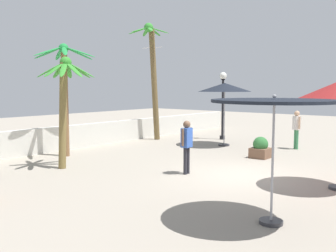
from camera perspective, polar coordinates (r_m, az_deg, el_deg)
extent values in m
plane|color=#9E9384|center=(12.66, 10.77, -7.19)|extent=(56.00, 56.00, 0.00)
cube|color=silver|center=(18.23, -13.83, -1.57)|extent=(25.20, 0.30, 1.08)
cylinder|color=#333338|center=(18.83, 8.22, -2.77)|extent=(0.54, 0.54, 0.08)
cylinder|color=#A5A5AD|center=(18.69, 8.28, 1.12)|extent=(0.05, 0.05, 2.64)
cone|color=black|center=(18.63, 8.35, 5.66)|extent=(2.52, 2.52, 0.41)
sphere|color=#99999E|center=(18.63, 8.36, 6.31)|extent=(0.08, 0.08, 0.08)
cylinder|color=#333338|center=(8.51, 14.91, -13.48)|extent=(0.49, 0.49, 0.08)
cylinder|color=#A5A5AD|center=(8.19, 15.13, -5.26)|extent=(0.05, 0.05, 2.56)
cylinder|color=black|center=(8.05, 15.37, 3.57)|extent=(2.53, 2.53, 0.06)
sphere|color=#99999E|center=(8.05, 15.39, 4.23)|extent=(0.08, 0.08, 0.08)
cylinder|color=olive|center=(13.82, -15.21, 1.46)|extent=(0.43, 0.25, 3.66)
sphere|color=#348B2C|center=(13.91, -14.83, 9.02)|extent=(0.41, 0.41, 0.41)
ellipsoid|color=#348B2C|center=(14.16, -12.94, 7.96)|extent=(0.95, 0.31, 0.57)
ellipsoid|color=#348B2C|center=(14.41, -14.45, 7.88)|extent=(0.81, 0.80, 0.57)
ellipsoid|color=#348B2C|center=(14.36, -15.74, 7.85)|extent=(0.35, 0.95, 0.57)
ellipsoid|color=#348B2C|center=(13.95, -16.95, 7.89)|extent=(0.83, 0.77, 0.57)
ellipsoid|color=#348B2C|center=(13.53, -16.36, 7.98)|extent=(0.95, 0.34, 0.57)
ellipsoid|color=#348B2C|center=(13.38, -15.16, 8.04)|extent=(0.81, 0.80, 0.57)
ellipsoid|color=#348B2C|center=(13.46, -13.64, 8.06)|extent=(0.28, 0.95, 0.57)
ellipsoid|color=#348B2C|center=(13.84, -12.64, 8.02)|extent=(0.81, 0.79, 0.57)
cylinder|color=brown|center=(16.20, -14.88, 3.30)|extent=(0.26, 0.25, 4.34)
sphere|color=#20883C|center=(16.25, -15.11, 10.97)|extent=(0.39, 0.39, 0.39)
ellipsoid|color=#20883C|center=(16.62, -12.98, 10.35)|extent=(1.38, 0.30, 0.50)
ellipsoid|color=#20883C|center=(16.93, -15.65, 10.20)|extent=(0.72, 1.34, 0.50)
ellipsoid|color=#20883C|center=(16.62, -17.21, 10.25)|extent=(0.70, 1.34, 0.50)
ellipsoid|color=#20883C|center=(15.82, -17.17, 10.49)|extent=(1.37, 0.24, 0.50)
ellipsoid|color=#20883C|center=(15.53, -14.98, 10.64)|extent=(0.92, 1.25, 0.50)
ellipsoid|color=#20883C|center=(15.89, -12.86, 10.58)|extent=(0.72, 1.34, 0.50)
cylinder|color=brown|center=(20.55, -2.03, 6.06)|extent=(0.73, 0.30, 5.84)
sphere|color=#338C2F|center=(20.45, -2.87, 14.26)|extent=(0.48, 0.48, 0.48)
ellipsoid|color=#338C2F|center=(20.86, -1.97, 13.68)|extent=(1.06, 0.30, 0.38)
ellipsoid|color=#338C2F|center=(20.94, -3.27, 13.64)|extent=(0.74, 0.99, 0.38)
ellipsoid|color=#338C2F|center=(20.52, -4.41, 13.80)|extent=(0.74, 0.99, 0.38)
ellipsoid|color=#338C2F|center=(20.10, -4.13, 13.96)|extent=(1.07, 0.39, 0.38)
ellipsoid|color=#338C2F|center=(19.90, -2.62, 14.06)|extent=(0.82, 0.94, 0.38)
ellipsoid|color=#338C2F|center=(20.31, -1.34, 13.89)|extent=(0.68, 1.02, 0.38)
cylinder|color=black|center=(21.12, 7.99, -1.68)|extent=(0.28, 0.28, 0.20)
cylinder|color=black|center=(20.98, 8.04, 2.41)|extent=(0.12, 0.12, 3.22)
cylinder|color=black|center=(20.94, 8.11, 6.81)|extent=(0.22, 0.22, 0.06)
sphere|color=white|center=(20.95, 8.11, 7.33)|extent=(0.38, 0.38, 0.38)
cylinder|color=#26262D|center=(12.68, 2.94, -5.05)|extent=(0.12, 0.12, 0.88)
cylinder|color=#26262D|center=(12.54, 2.56, -5.16)|extent=(0.12, 0.12, 0.88)
cube|color=#3359B2|center=(12.49, 2.76, -1.72)|extent=(0.38, 0.27, 0.62)
sphere|color=brown|center=(12.44, 2.77, 0.24)|extent=(0.24, 0.24, 0.24)
cylinder|color=brown|center=(12.69, 3.33, -1.47)|extent=(0.08, 0.08, 0.56)
cylinder|color=brown|center=(12.29, 2.18, -1.70)|extent=(0.08, 0.08, 0.56)
cylinder|color=#3F8C59|center=(18.60, 18.21, -1.86)|extent=(0.12, 0.12, 0.88)
cylinder|color=#3F8C59|center=(18.46, 18.45, -1.92)|extent=(0.12, 0.12, 0.88)
cube|color=silver|center=(18.45, 18.40, 0.43)|extent=(0.42, 0.43, 0.63)
sphere|color=tan|center=(18.42, 18.45, 1.77)|extent=(0.24, 0.24, 0.24)
cylinder|color=tan|center=(18.66, 18.05, 0.60)|extent=(0.08, 0.08, 0.56)
cylinder|color=tan|center=(18.24, 18.77, 0.46)|extent=(0.08, 0.08, 0.56)
ellipsoid|color=white|center=(24.77, -2.33, 11.41)|extent=(0.34, 0.26, 0.12)
sphere|color=white|center=(24.61, -2.42, 11.52)|extent=(0.10, 0.10, 0.10)
cube|color=silver|center=(24.70, -1.61, 11.47)|extent=(0.42, 0.62, 0.10)
cube|color=silver|center=(24.85, -3.05, 11.43)|extent=(0.42, 0.62, 0.09)
cube|color=brown|center=(15.88, 13.43, -3.87)|extent=(0.70, 0.70, 0.40)
sphere|color=#2D6B33|center=(15.83, 13.46, -2.62)|extent=(0.60, 0.60, 0.60)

